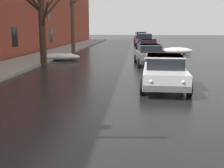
% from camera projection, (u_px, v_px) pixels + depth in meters
% --- Properties ---
extents(left_sidewalk_slab, '(3.30, 80.00, 0.16)m').
position_uv_depth(left_sidewalk_slab, '(26.00, 62.00, 21.27)').
color(left_sidewalk_slab, gray).
rests_on(left_sidewalk_slab, ground).
extents(snow_bank_near_corner_left, '(3.18, 1.25, 0.58)m').
position_uv_depth(snow_bank_near_corner_left, '(61.00, 57.00, 22.95)').
color(snow_bank_near_corner_left, white).
rests_on(snow_bank_near_corner_left, ground).
extents(snow_bank_near_corner_right, '(2.99, 1.24, 0.68)m').
position_uv_depth(snow_bank_near_corner_right, '(177.00, 51.00, 28.05)').
color(snow_bank_near_corner_right, white).
rests_on(snow_bank_near_corner_right, ground).
extents(bare_tree_mid_block, '(2.41, 2.54, 5.15)m').
position_uv_depth(bare_tree_mid_block, '(42.00, 23.00, 19.29)').
color(bare_tree_mid_block, '#382B1E').
rests_on(bare_tree_mid_block, ground).
extents(bare_tree_far_down_block, '(2.38, 3.10, 6.34)m').
position_uv_depth(bare_tree_far_down_block, '(73.00, 20.00, 28.48)').
color(bare_tree_far_down_block, '#4C3D2D').
rests_on(bare_tree_far_down_block, ground).
extents(sedan_white_approaching_near_lane, '(2.08, 4.16, 1.42)m').
position_uv_depth(sedan_white_approaching_near_lane, '(164.00, 71.00, 12.21)').
color(sedan_white_approaching_near_lane, silver).
rests_on(sedan_white_approaching_near_lane, ground).
extents(sedan_grey_parked_kerbside_close, '(2.17, 4.24, 1.42)m').
position_uv_depth(sedan_grey_parked_kerbside_close, '(149.00, 54.00, 19.96)').
color(sedan_grey_parked_kerbside_close, slate).
rests_on(sedan_grey_parked_kerbside_close, ground).
extents(sedan_maroon_parked_kerbside_mid, '(1.99, 4.10, 1.42)m').
position_uv_depth(sedan_maroon_parked_kerbside_mid, '(149.00, 47.00, 27.54)').
color(sedan_maroon_parked_kerbside_mid, maroon).
rests_on(sedan_maroon_parked_kerbside_mid, ground).
extents(suv_darkblue_parked_far_down_block, '(2.03, 4.65, 1.82)m').
position_uv_depth(suv_darkblue_parked_far_down_block, '(145.00, 41.00, 34.68)').
color(suv_darkblue_parked_far_down_block, navy).
rests_on(suv_darkblue_parked_far_down_block, ground).
extents(sedan_red_queued_behind_truck, '(2.12, 4.00, 1.42)m').
position_uv_depth(sedan_red_queued_behind_truck, '(142.00, 40.00, 41.69)').
color(sedan_red_queued_behind_truck, red).
rests_on(sedan_red_queued_behind_truck, ground).
extents(suv_black_at_far_intersection, '(2.31, 4.40, 1.82)m').
position_uv_depth(suv_black_at_far_intersection, '(140.00, 37.00, 48.84)').
color(suv_black_at_far_intersection, black).
rests_on(suv_black_at_far_intersection, ground).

